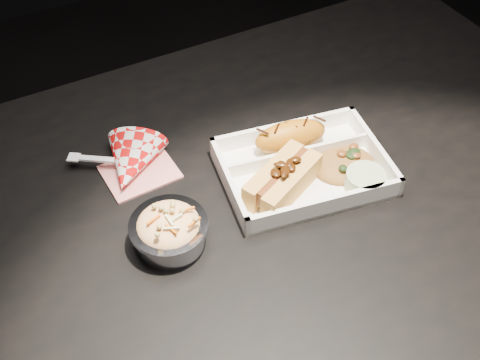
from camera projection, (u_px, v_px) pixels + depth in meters
name	position (u px, v px, depth m)	size (l,w,h in m)	color
dining_table	(271.00, 223.00, 0.99)	(1.20, 0.80, 0.75)	black
food_tray	(303.00, 170.00, 0.94)	(0.28, 0.22, 0.04)	white
fried_pastry	(290.00, 136.00, 0.96)	(0.12, 0.05, 0.05)	#C57213
hotdog	(283.00, 178.00, 0.89)	(0.14, 0.11, 0.06)	gold
fried_rice_mound	(345.00, 160.00, 0.93)	(0.10, 0.08, 0.03)	#95612B
cupcake_liner	(365.00, 181.00, 0.90)	(0.06, 0.06, 0.03)	#A9BF90
foil_coleslaw_cup	(169.00, 229.00, 0.83)	(0.11, 0.11, 0.07)	silver
napkin_fork	(130.00, 163.00, 0.94)	(0.16, 0.15, 0.10)	red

